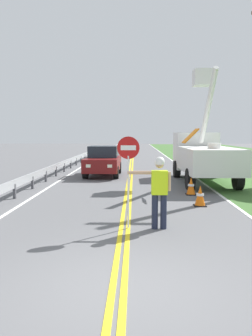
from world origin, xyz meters
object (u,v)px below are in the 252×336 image
object	(u,v)px
flagger_worker	(159,188)
traffic_cone_mid	(191,186)
utility_bucket_truck	(202,153)
traffic_cone_lead	(200,196)
oncoming_sedan_nearest	(103,161)
stop_sign_paddle	(128,161)

from	to	relation	value
flagger_worker	traffic_cone_mid	xyz separation A→B (m)	(1.61, 4.99, -0.71)
utility_bucket_truck	traffic_cone_lead	xyz separation A→B (m)	(-1.20, -5.99, -1.08)
utility_bucket_truck	flagger_worker	bearing A→B (deg)	-107.40
flagger_worker	utility_bucket_truck	xyz separation A→B (m)	(2.77, 8.83, 0.37)
flagger_worker	utility_bucket_truck	bearing A→B (deg)	72.60
oncoming_sedan_nearest	traffic_cone_lead	bearing A→B (deg)	-64.51
stop_sign_paddle	oncoming_sedan_nearest	distance (m)	11.34
traffic_cone_mid	stop_sign_paddle	bearing A→B (deg)	-115.47
utility_bucket_truck	traffic_cone_lead	bearing A→B (deg)	-101.31
traffic_cone_lead	utility_bucket_truck	bearing A→B (deg)	78.69
flagger_worker	oncoming_sedan_nearest	bearing A→B (deg)	102.15
flagger_worker	traffic_cone_lead	xyz separation A→B (m)	(1.57, 2.84, -0.71)
utility_bucket_truck	oncoming_sedan_nearest	distance (m)	5.71
oncoming_sedan_nearest	traffic_cone_mid	size ratio (longest dim) A/B	5.90
utility_bucket_truck	traffic_cone_lead	world-z (taller)	utility_bucket_truck
stop_sign_paddle	oncoming_sedan_nearest	xyz separation A→B (m)	(-1.64, 11.19, -0.88)
flagger_worker	oncoming_sedan_nearest	distance (m)	11.44
utility_bucket_truck	traffic_cone_lead	distance (m)	6.20
stop_sign_paddle	utility_bucket_truck	size ratio (longest dim) A/B	0.34
flagger_worker	oncoming_sedan_nearest	xyz separation A→B (m)	(-2.41, 11.18, -0.21)
flagger_worker	traffic_cone_mid	size ratio (longest dim) A/B	2.61
traffic_cone_lead	traffic_cone_mid	distance (m)	2.16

